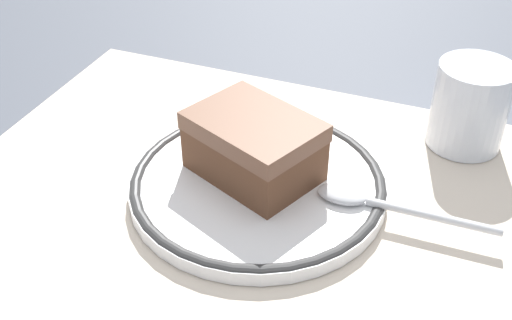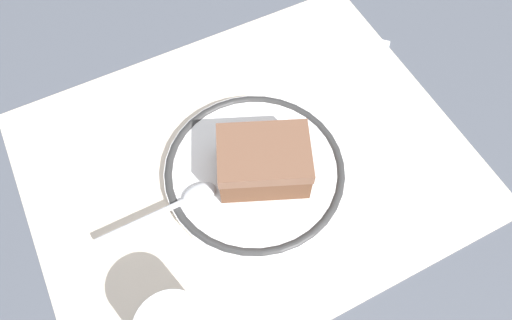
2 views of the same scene
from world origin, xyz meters
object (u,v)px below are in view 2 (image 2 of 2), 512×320
Objects in this scene: plate at (256,170)px; napkin at (341,61)px; cake_slice at (264,161)px; spoon at (179,203)px.

napkin is (0.18, 0.10, -0.01)m from plate.
cake_slice reaches higher than spoon.
spoon is (-0.10, 0.01, -0.02)m from cake_slice.
cake_slice reaches higher than napkin.
plate is at bearing 1.42° from spoon.
cake_slice is at bearing -3.57° from spoon.
cake_slice is at bearing -148.12° from napkin.
napkin is (0.27, 0.10, -0.02)m from spoon.
plate is at bearing -150.96° from napkin.
plate is at bearing 120.62° from cake_slice.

